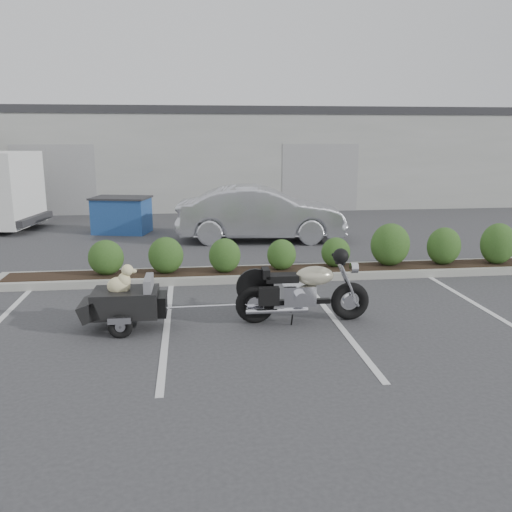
{
  "coord_description": "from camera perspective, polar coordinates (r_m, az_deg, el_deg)",
  "views": [
    {
      "loc": [
        -1.1,
        -8.76,
        2.94
      ],
      "look_at": [
        0.1,
        0.91,
        0.75
      ],
      "focal_mm": 38.0,
      "sensor_mm": 36.0,
      "label": 1
    }
  ],
  "objects": [
    {
      "name": "planter_kerb",
      "position": [
        11.52,
        3.65,
        -1.76
      ],
      "size": [
        12.0,
        1.0,
        0.15
      ],
      "primitive_type": "cube",
      "color": "#9E9E93",
      "rests_on": "ground"
    },
    {
      "name": "motorcycle",
      "position": [
        8.66,
        4.97,
        -3.76
      ],
      "size": [
        2.17,
        0.73,
        1.25
      ],
      "rotation": [
        0.0,
        0.0,
        -0.02
      ],
      "color": "black",
      "rests_on": "ground"
    },
    {
      "name": "building",
      "position": [
        25.8,
        -4.71,
        10.52
      ],
      "size": [
        26.0,
        10.0,
        4.0
      ],
      "primitive_type": "cube",
      "color": "#9EA099",
      "rests_on": "ground"
    },
    {
      "name": "ground",
      "position": [
        9.31,
        0.08,
        -5.74
      ],
      "size": [
        90.0,
        90.0,
        0.0
      ],
      "primitive_type": "plane",
      "color": "#38383A",
      "rests_on": "ground"
    },
    {
      "name": "sedan",
      "position": [
        15.28,
        0.5,
        4.48
      ],
      "size": [
        4.8,
        2.06,
        1.54
      ],
      "primitive_type": "imported",
      "rotation": [
        0.0,
        0.0,
        1.48
      ],
      "color": "silver",
      "rests_on": "ground"
    },
    {
      "name": "pet_trailer",
      "position": [
        8.58,
        -13.63,
        -4.67
      ],
      "size": [
        1.73,
        0.96,
        1.03
      ],
      "rotation": [
        0.0,
        0.0,
        -0.02
      ],
      "color": "black",
      "rests_on": "ground"
    },
    {
      "name": "dumpster",
      "position": [
        17.02,
        -13.95,
        4.24
      ],
      "size": [
        1.9,
        1.51,
        1.1
      ],
      "rotation": [
        0.0,
        0.0,
        -0.24
      ],
      "color": "navy",
      "rests_on": "ground"
    }
  ]
}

